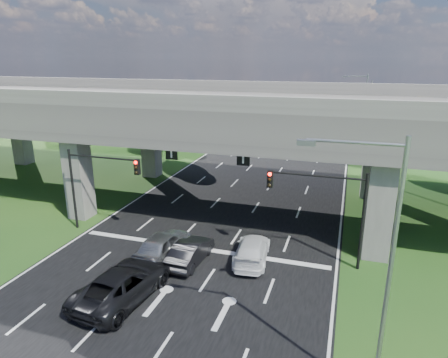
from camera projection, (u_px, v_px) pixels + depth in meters
The scene contains 19 objects.
ground at pixel (178, 275), 23.34m from camera, with size 160.00×160.00×0.00m, color #184114.
road at pixel (228, 214), 32.44m from camera, with size 18.00×120.00×0.03m, color black.
overpass at pixel (236, 113), 31.93m from camera, with size 80.00×15.00×10.00m.
warehouse at pixel (116, 125), 62.15m from camera, with size 20.00×10.00×4.00m, color #9E9E99.
signal_right at pixel (326, 200), 23.43m from camera, with size 5.76×0.54×6.00m.
signal_left at pixel (97, 177), 27.96m from camera, with size 5.76×0.54×6.00m.
streetlight_near at pixel (379, 259), 13.23m from camera, with size 3.38×0.25×10.00m.
streetlight_far at pixel (364, 122), 40.55m from camera, with size 3.38×0.25×10.00m.
streetlight_beyond at pixel (362, 105), 55.12m from camera, with size 3.38×0.25×10.00m.
tree_left_near at pixel (159, 119), 49.64m from camera, with size 4.50×4.50×7.80m.
tree_left_mid at pixel (165, 114), 57.98m from camera, with size 3.91×3.90×6.76m.
tree_left_far at pixel (210, 103), 63.83m from camera, with size 4.80×4.80×8.32m.
tree_right_near at pixel (390, 130), 43.74m from camera, with size 4.20×4.20×7.28m.
tree_right_mid at pixel (410, 123), 50.25m from camera, with size 3.91×3.90×6.76m.
tree_right_far at pixel (375, 109), 58.51m from camera, with size 4.50×4.50×7.80m.
car_silver at pixel (163, 245), 25.20m from camera, with size 2.00×4.98×1.70m, color #9CA0A4.
car_dark at pixel (190, 252), 24.54m from camera, with size 1.54×4.41×1.45m, color black.
car_white at pixel (252, 250), 24.79m from camera, with size 1.97×4.83×1.40m, color white.
car_trailing at pixel (123, 284), 20.83m from camera, with size 2.84×6.15×1.71m, color black.
Camera 1 is at (8.79, -18.86, 12.27)m, focal length 32.00 mm.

